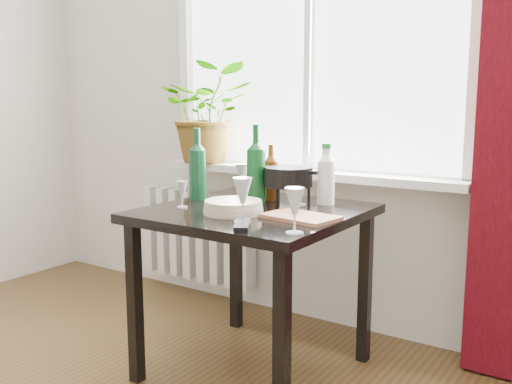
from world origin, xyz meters
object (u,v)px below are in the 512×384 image
Objects in this scene: wineglass_back_left at (242,180)px; cutting_board at (300,217)px; wine_bottle_right at (256,163)px; radiator at (197,235)px; bottle_amber at (271,172)px; tv_remote at (242,225)px; wineglass_front_right at (243,199)px; plate_stack at (233,207)px; wine_bottle_left at (197,163)px; wineglass_back_center at (299,187)px; wineglass_far_right at (295,210)px; table at (254,230)px; potted_plant at (208,113)px; fondue_pot at (288,185)px; wineglass_front_left at (182,194)px; cleaning_bottle at (326,174)px.

cutting_board is (0.49, -0.30, -0.07)m from wineglass_back_left.
cutting_board is (0.35, -0.21, -0.17)m from wine_bottle_right.
radiator is at bearing 147.78° from cutting_board.
tv_remote is at bearing -67.64° from bottle_amber.
wineglass_front_right reaches higher than plate_stack.
wine_bottle_left reaches higher than bottle_amber.
wineglass_back_left is (-0.14, 0.09, -0.10)m from wine_bottle_right.
wineglass_back_center is (0.18, -0.05, -0.05)m from bottle_amber.
wineglass_front_right reaches higher than cutting_board.
wine_bottle_left is 2.02× the size of wineglass_far_right.
wineglass_back_left is at bearing 125.44° from wineglass_front_right.
wineglass_back_left is 0.67m from tv_remote.
table is 5.06× the size of wineglass_far_right.
radiator is at bearing 142.66° from wineglass_far_right.
potted_plant is 0.67m from wine_bottle_left.
plate_stack is (0.07, -0.27, -0.15)m from wine_bottle_right.
radiator is 1.38m from wineglass_front_right.
wineglass_back_center reaches higher than table.
tv_remote is (0.39, -0.55, -0.07)m from wineglass_back_left.
tv_remote is (-0.21, -0.02, -0.07)m from wineglass_far_right.
fondue_pot is at bearing 123.01° from wineglass_far_right.
fondue_pot is (0.15, 0.04, -0.10)m from wine_bottle_right.
table is at bearing -58.54° from wine_bottle_right.
radiator is 2.82× the size of cutting_board.
table is 0.18m from plate_stack.
wine_bottle_left is at bearing 172.91° from fondue_pot.
wine_bottle_right is at bearing 117.24° from wineglass_front_right.
wineglass_far_right is 1.00× the size of wineglass_back_center.
wineglass_back_left is (0.63, -0.41, 0.44)m from radiator.
tv_remote is at bearing -20.73° from wineglass_front_left.
wine_bottle_right is 2.22× the size of wineglass_back_left.
tv_remote is at bearing -45.74° from potted_plant.
tv_remote is (0.05, -0.08, -0.08)m from wineglass_front_right.
wineglass_front_right is at bearing -44.98° from potted_plant.
cleaning_bottle is at bearing 61.15° from plate_stack.
wine_bottle_left is 1.20× the size of cutting_board.
plate_stack is (0.04, -0.36, -0.11)m from bottle_amber.
radiator is at bearing 154.83° from wineglass_back_center.
fondue_pot reaches higher than wineglass_back_left.
wine_bottle_left is 0.66m from cutting_board.
table is 0.32m from bottle_amber.
plate_stack is at bearing -45.52° from potted_plant.
wine_bottle_left is (0.35, -0.53, -0.22)m from potted_plant.
wine_bottle_left is 0.24m from wineglass_back_left.
cleaning_bottle is at bearing 106.73° from wineglass_far_right.
wineglass_back_left is 0.41m from plate_stack.
wineglass_far_right reaches higher than wineglass_front_left.
fondue_pot is at bearing 45.08° from wineglass_front_left.
cutting_board is (-0.11, 0.23, -0.08)m from wineglass_far_right.
bottle_amber is 1.51× the size of wineglass_front_right.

